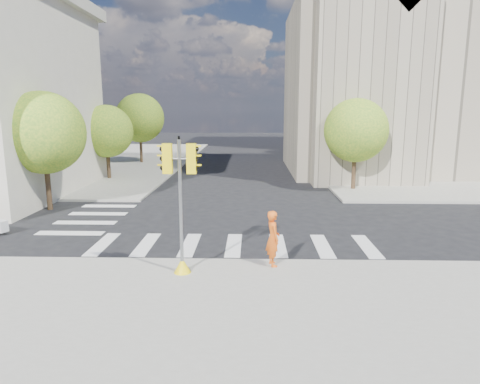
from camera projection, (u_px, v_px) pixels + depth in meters
The scene contains 16 objects.
ground at pixel (238, 231), 19.40m from camera, with size 160.00×160.00×0.00m, color black.
sidewalk_near at pixel (220, 382), 8.59m from camera, with size 30.00×14.00×0.15m, color gray.
sidewalk_far_right at pixel (438, 161), 44.36m from camera, with size 28.00×40.00×0.15m, color gray.
sidewalk_far_left at pixel (58, 160), 45.42m from camera, with size 28.00×40.00×0.15m, color gray.
civic_building at pixel (428, 87), 36.34m from camera, with size 26.00×16.00×19.39m.
office_tower at pixel (412, 36), 57.13m from camera, with size 20.00×18.00×30.00m, color #9EA0A3.
tree_lw_near at pixel (44, 133), 22.79m from camera, with size 4.40×4.40×6.41m.
tree_lw_mid at pixel (107, 131), 32.68m from camera, with size 4.00×4.00×5.77m.
tree_lw_far at pixel (140, 118), 42.34m from camera, with size 4.80×4.80×6.95m.
tree_re_near at pixel (356, 130), 28.23m from camera, with size 4.20×4.20×6.16m.
tree_re_mid at pixel (325, 121), 39.94m from camera, with size 4.60×4.60×6.66m.
tree_re_far at pixel (308, 122), 51.81m from camera, with size 4.00×4.00×5.88m.
lamp_near at pixel (350, 121), 32.04m from camera, with size 0.35×0.18×8.11m.
lamp_far at pixel (321, 117), 45.77m from camera, with size 0.35×0.18×8.11m.
traffic_signal at pixel (181, 217), 13.79m from camera, with size 1.06×0.56×4.50m.
photographer at pixel (273, 238), 14.63m from camera, with size 0.71×0.46×1.94m, color #E05915.
Camera 1 is at (0.60, -18.68, 5.49)m, focal length 32.00 mm.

